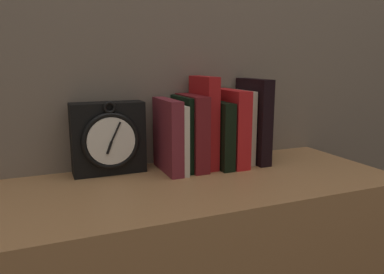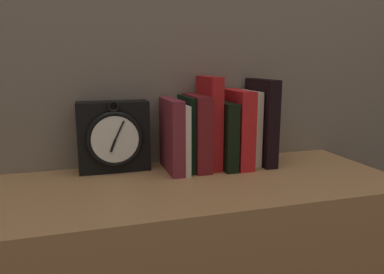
# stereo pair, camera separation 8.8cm
# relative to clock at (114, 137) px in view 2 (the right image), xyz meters

# --- Properties ---
(clock) EXTENTS (0.18, 0.08, 0.19)m
(clock) POSITION_rel_clock_xyz_m (0.00, 0.00, 0.00)
(clock) COLOR black
(clock) RESTS_ON bookshelf
(book_slot0_maroon) EXTENTS (0.03, 0.16, 0.19)m
(book_slot0_maroon) POSITION_rel_clock_xyz_m (0.15, -0.04, 0.00)
(book_slot0_maroon) COLOR maroon
(book_slot0_maroon) RESTS_ON bookshelf
(book_slot1_cream) EXTENTS (0.02, 0.15, 0.18)m
(book_slot1_cream) POSITION_rel_clock_xyz_m (0.17, -0.04, -0.00)
(book_slot1_cream) COLOR beige
(book_slot1_cream) RESTS_ON bookshelf
(book_slot2_black) EXTENTS (0.01, 0.14, 0.19)m
(book_slot2_black) POSITION_rel_clock_xyz_m (0.19, -0.03, 0.01)
(book_slot2_black) COLOR black
(book_slot2_black) RESTS_ON bookshelf
(book_slot3_maroon) EXTENTS (0.04, 0.15, 0.20)m
(book_slot3_maroon) POSITION_rel_clock_xyz_m (0.22, -0.04, 0.01)
(book_slot3_maroon) COLOR maroon
(book_slot3_maroon) RESTS_ON bookshelf
(book_slot4_red) EXTENTS (0.03, 0.14, 0.25)m
(book_slot4_red) POSITION_rel_clock_xyz_m (0.25, -0.03, 0.03)
(book_slot4_red) COLOR #AE181A
(book_slot4_red) RESTS_ON bookshelf
(book_slot5_black) EXTENTS (0.03, 0.16, 0.18)m
(book_slot5_black) POSITION_rel_clock_xyz_m (0.29, -0.04, -0.00)
(book_slot5_black) COLOR black
(book_slot5_black) RESTS_ON bookshelf
(book_slot6_red) EXTENTS (0.04, 0.16, 0.21)m
(book_slot6_red) POSITION_rel_clock_xyz_m (0.33, -0.04, 0.01)
(book_slot6_red) COLOR red
(book_slot6_red) RESTS_ON bookshelf
(book_slot7_cream) EXTENTS (0.03, 0.13, 0.21)m
(book_slot7_cream) POSITION_rel_clock_xyz_m (0.37, -0.03, 0.01)
(book_slot7_cream) COLOR beige
(book_slot7_cream) RESTS_ON bookshelf
(book_slot8_black) EXTENTS (0.03, 0.15, 0.24)m
(book_slot8_black) POSITION_rel_clock_xyz_m (0.41, -0.04, 0.03)
(book_slot8_black) COLOR black
(book_slot8_black) RESTS_ON bookshelf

